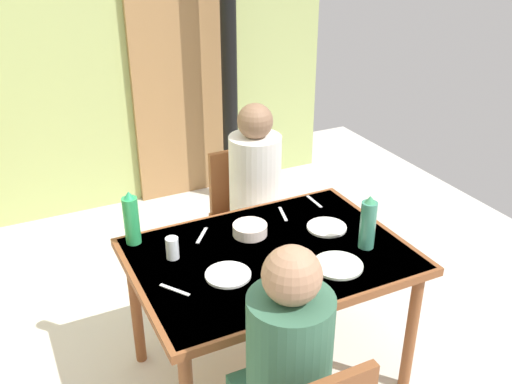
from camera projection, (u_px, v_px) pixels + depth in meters
name	position (u px, v px, depth m)	size (l,w,h in m)	color
wall_back	(66.00, 29.00, 4.04)	(4.09, 0.10, 2.81)	#A7B66C
door_wooden	(181.00, 75.00, 4.47)	(0.80, 0.05, 2.00)	#9C7145
stove_pipe_column	(228.00, 25.00, 4.18)	(0.12, 0.12, 2.81)	black
dining_table	(270.00, 266.00, 2.71)	(1.28, 0.91, 0.73)	brown
chair_far_diner	(246.00, 211.00, 3.53)	(0.40, 0.40, 0.87)	brown
person_near_diner	(287.00, 354.00, 2.00)	(0.30, 0.37, 0.77)	#2F654B
person_far_diner	(256.00, 178.00, 3.29)	(0.30, 0.37, 0.77)	white
water_bottle_green_near	(131.00, 219.00, 2.70)	(0.07, 0.07, 0.27)	green
water_bottle_green_far	(368.00, 223.00, 2.67)	(0.07, 0.07, 0.27)	#3C856B
serving_bowl_center	(250.00, 229.00, 2.81)	(0.17, 0.17, 0.06)	silver
dinner_plate_near_left	(327.00, 227.00, 2.88)	(0.20, 0.20, 0.01)	white
dinner_plate_near_right	(338.00, 265.00, 2.57)	(0.23, 0.23, 0.01)	white
dinner_plate_far_center	(228.00, 275.00, 2.51)	(0.20, 0.20, 0.01)	white
drinking_glass_by_near_diner	(309.00, 288.00, 2.35)	(0.06, 0.06, 0.10)	silver
drinking_glass_by_far_diner	(172.00, 248.00, 2.62)	(0.06, 0.06, 0.10)	silver
cutlery_knife_near	(175.00, 290.00, 2.41)	(0.15, 0.02, 0.00)	silver
cutlery_fork_near	(202.00, 235.00, 2.81)	(0.15, 0.02, 0.00)	silver
cutlery_knife_far	(283.00, 214.00, 3.01)	(0.15, 0.02, 0.00)	silver
cutlery_fork_far	(314.00, 201.00, 3.14)	(0.15, 0.02, 0.00)	silver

